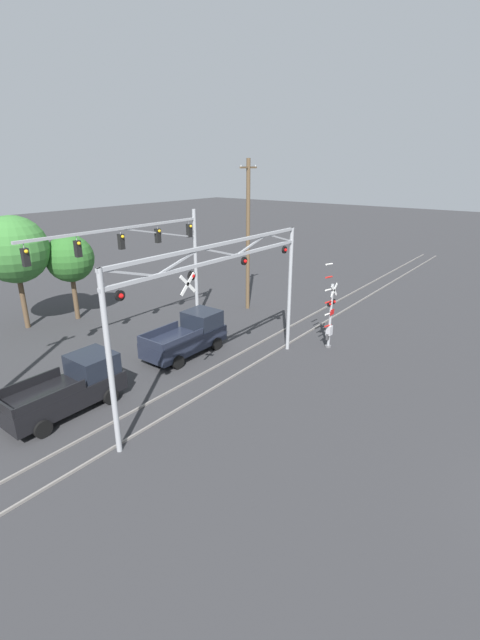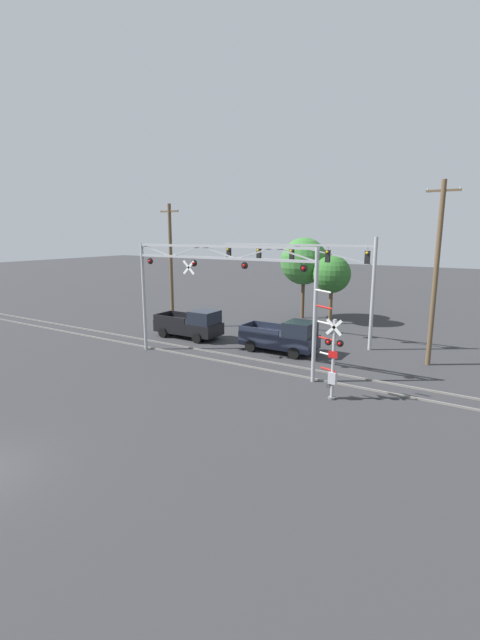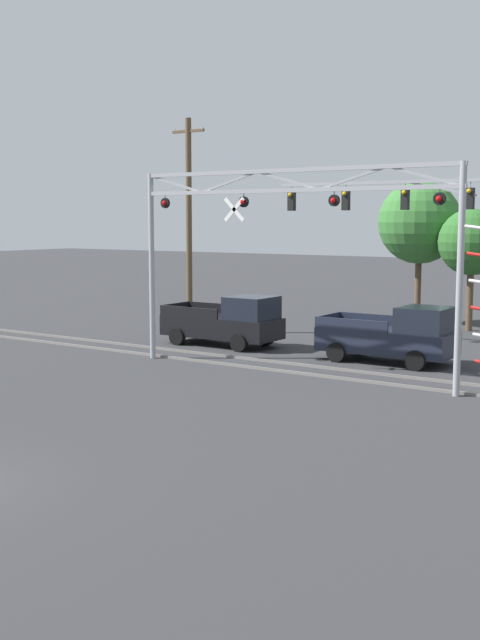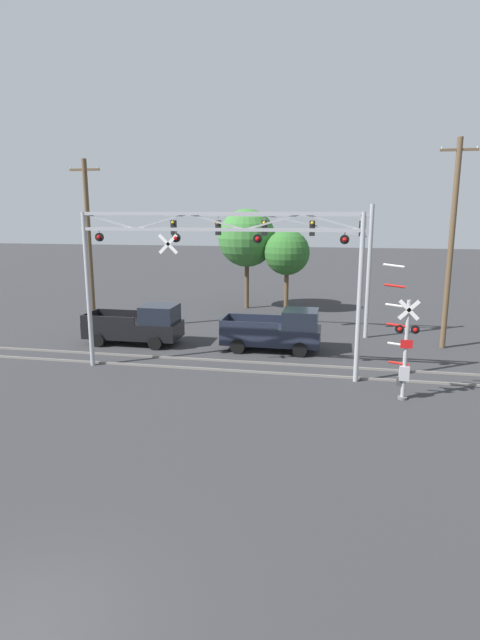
{
  "view_description": "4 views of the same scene",
  "coord_description": "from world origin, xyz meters",
  "views": [
    {
      "loc": [
        -13.96,
        2.6,
        10.17
      ],
      "look_at": [
        2.43,
        15.19,
        2.67
      ],
      "focal_mm": 24.0,
      "sensor_mm": 36.0,
      "label": 1
    },
    {
      "loc": [
        14.18,
        -5.87,
        7.76
      ],
      "look_at": [
        0.06,
        16.7,
        2.29
      ],
      "focal_mm": 24.0,
      "sensor_mm": 36.0,
      "label": 2
    },
    {
      "loc": [
        14.04,
        -9.0,
        5.31
      ],
      "look_at": [
        -1.41,
        13.67,
        1.89
      ],
      "focal_mm": 45.0,
      "sensor_mm": 36.0,
      "label": 3
    },
    {
      "loc": [
        5.05,
        -6.28,
        6.99
      ],
      "look_at": [
        0.53,
        16.98,
        1.9
      ],
      "focal_mm": 28.0,
      "sensor_mm": 36.0,
      "label": 4
    }
  ],
  "objects": [
    {
      "name": "pickup_truck_lead",
      "position": [
        2.16,
        18.7,
        1.02
      ],
      "size": [
        5.07,
        2.3,
        2.18
      ],
      "color": "#1E2333",
      "rests_on": "ground_plane"
    },
    {
      "name": "utility_pole_left",
      "position": [
        -9.21,
        20.88,
        5.15
      ],
      "size": [
        1.8,
        0.28,
        10.01
      ],
      "color": "brown",
      "rests_on": "ground_plane"
    },
    {
      "name": "background_tree_beyond_span",
      "position": [
        -1.48,
        30.01,
        5.2
      ],
      "size": [
        4.21,
        4.21,
        7.32
      ],
      "color": "brown",
      "rests_on": "ground_plane"
    },
    {
      "name": "traffic_signal_span",
      "position": [
        3.42,
        22.36,
        5.35
      ],
      "size": [
        11.96,
        0.39,
        7.48
      ],
      "color": "#9EA0A5",
      "rests_on": "ground_plane"
    },
    {
      "name": "crossing_gantry",
      "position": [
        -0.02,
        14.44,
        5.07
      ],
      "size": [
        12.26,
        0.26,
        7.05
      ],
      "color": "#9EA0A5",
      "rests_on": "ground_plane"
    },
    {
      "name": "rail_track_far",
      "position": [
        0.0,
        16.16,
        0.05
      ],
      "size": [
        80.0,
        0.08,
        0.1
      ],
      "primitive_type": "cube",
      "color": "gray",
      "rests_on": "ground_plane"
    },
    {
      "name": "background_tree_far_left_verge",
      "position": [
        1.57,
        28.97,
        4.26
      ],
      "size": [
        3.18,
        3.18,
        5.88
      ],
      "color": "brown",
      "rests_on": "ground_plane"
    },
    {
      "name": "rail_track_near",
      "position": [
        0.0,
        14.73,
        0.05
      ],
      "size": [
        80.0,
        0.08,
        0.1
      ],
      "primitive_type": "cube",
      "color": "gray",
      "rests_on": "ground_plane"
    },
    {
      "name": "pickup_truck_following",
      "position": [
        -5.37,
        18.58,
        1.02
      ],
      "size": [
        5.17,
        2.3,
        2.18
      ],
      "color": "black",
      "rests_on": "ground_plane"
    }
  ]
}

